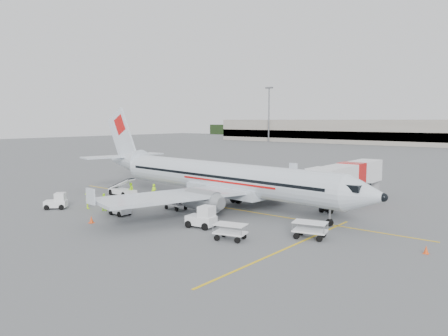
{
  "coord_description": "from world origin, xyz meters",
  "views": [
    {
      "loc": [
        29.28,
        -34.22,
        8.95
      ],
      "look_at": [
        0.0,
        2.0,
        3.8
      ],
      "focal_mm": 35.0,
      "sensor_mm": 36.0,
      "label": 1
    }
  ],
  "objects_px": {
    "jet_bridge": "(351,183)",
    "tug_mid": "(120,207)",
    "aircraft": "(222,157)",
    "tug_aft": "(55,201)",
    "tug_fore": "(201,216)",
    "belt_loader": "(122,184)"
  },
  "relations": [
    {
      "from": "jet_bridge",
      "to": "belt_loader",
      "type": "distance_m",
      "value": 26.18
    },
    {
      "from": "belt_loader",
      "to": "tug_fore",
      "type": "height_order",
      "value": "belt_loader"
    },
    {
      "from": "aircraft",
      "to": "tug_mid",
      "type": "bearing_deg",
      "value": -112.08
    },
    {
      "from": "jet_bridge",
      "to": "tug_mid",
      "type": "xyz_separation_m",
      "value": [
        -14.64,
        -19.17,
        -1.42
      ]
    },
    {
      "from": "jet_bridge",
      "to": "tug_aft",
      "type": "relative_size",
      "value": 7.94
    },
    {
      "from": "tug_mid",
      "to": "tug_aft",
      "type": "relative_size",
      "value": 0.96
    },
    {
      "from": "aircraft",
      "to": "belt_loader",
      "type": "bearing_deg",
      "value": -164.64
    },
    {
      "from": "jet_bridge",
      "to": "tug_aft",
      "type": "distance_m",
      "value": 30.8
    },
    {
      "from": "aircraft",
      "to": "tug_aft",
      "type": "relative_size",
      "value": 17.76
    },
    {
      "from": "aircraft",
      "to": "tug_fore",
      "type": "relative_size",
      "value": 15.6
    },
    {
      "from": "tug_fore",
      "to": "tug_mid",
      "type": "height_order",
      "value": "tug_fore"
    },
    {
      "from": "aircraft",
      "to": "jet_bridge",
      "type": "relative_size",
      "value": 2.24
    },
    {
      "from": "tug_fore",
      "to": "aircraft",
      "type": "bearing_deg",
      "value": 109.71
    },
    {
      "from": "aircraft",
      "to": "jet_bridge",
      "type": "distance_m",
      "value": 14.24
    },
    {
      "from": "aircraft",
      "to": "belt_loader",
      "type": "xyz_separation_m",
      "value": [
        -13.2,
        -2.49,
        -3.79
      ]
    },
    {
      "from": "aircraft",
      "to": "jet_bridge",
      "type": "xyz_separation_m",
      "value": [
        9.91,
        9.79,
        -2.97
      ]
    },
    {
      "from": "jet_bridge",
      "to": "tug_mid",
      "type": "distance_m",
      "value": 24.17
    },
    {
      "from": "aircraft",
      "to": "tug_aft",
      "type": "bearing_deg",
      "value": -131.34
    },
    {
      "from": "aircraft",
      "to": "tug_mid",
      "type": "height_order",
      "value": "aircraft"
    },
    {
      "from": "tug_mid",
      "to": "tug_fore",
      "type": "bearing_deg",
      "value": 11.02
    },
    {
      "from": "tug_fore",
      "to": "tug_mid",
      "type": "xyz_separation_m",
      "value": [
        -9.15,
        -1.25,
        -0.15
      ]
    },
    {
      "from": "tug_mid",
      "to": "tug_aft",
      "type": "height_order",
      "value": "tug_aft"
    }
  ]
}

